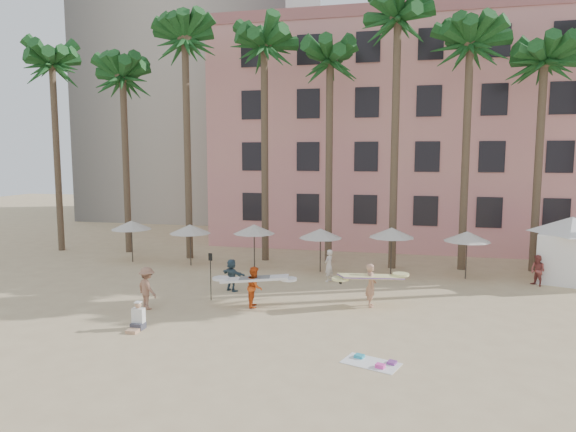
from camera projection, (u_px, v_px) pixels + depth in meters
The scene contains 11 objects.
ground at pixel (288, 355), 17.35m from camera, with size 120.00×120.00×0.00m, color #D1B789.
pink_hotel at pixel (451, 138), 39.94m from camera, with size 35.00×14.00×16.00m, color #E29589.
palm_row at pixel (354, 48), 30.19m from camera, with size 44.40×5.40×16.30m.
umbrella_row at pixel (287, 231), 29.83m from camera, with size 22.50×2.70×2.73m.
cabana at pixel (571, 243), 27.10m from camera, with size 5.68×5.68×3.50m.
beach_towel at pixel (373, 362), 16.64m from camera, with size 2.03×1.53×0.14m.
carrier_yellow at pixel (371, 283), 22.76m from camera, with size 2.92×2.09×1.95m.
carrier_white at pixel (255, 285), 22.76m from camera, with size 3.10×1.29×1.81m.
beachgoers at pixel (277, 278), 24.62m from camera, with size 18.81×9.31×1.87m.
paddle at pixel (211, 271), 23.70m from camera, with size 0.18×0.04×2.23m.
seated_man at pixel (138, 320), 19.84m from camera, with size 0.48×0.83×1.08m.
Camera 1 is at (3.81, -16.22, 6.74)m, focal length 32.00 mm.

